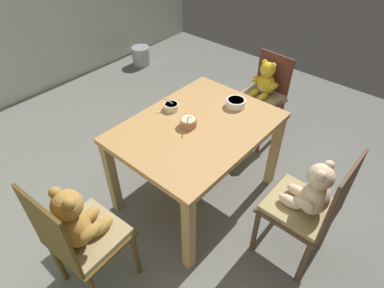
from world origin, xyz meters
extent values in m
cube|color=slate|center=(0.00, 0.00, -0.02)|extent=(5.20, 5.20, 0.04)
cube|color=#B4834A|center=(0.00, 0.00, 0.70)|extent=(1.15, 0.85, 0.04)
cube|color=tan|center=(-0.53, -0.38, 0.34)|extent=(0.06, 0.06, 0.68)
cube|color=tan|center=(0.53, -0.38, 0.34)|extent=(0.06, 0.06, 0.68)
cube|color=tan|center=(-0.53, 0.38, 0.34)|extent=(0.06, 0.06, 0.68)
cube|color=tan|center=(0.53, 0.38, 0.34)|extent=(0.06, 0.06, 0.68)
cube|color=brown|center=(0.03, -0.82, 0.44)|extent=(0.41, 0.42, 0.02)
cube|color=brown|center=(0.03, -1.02, 0.70)|extent=(0.37, 0.02, 0.49)
cylinder|color=brown|center=(0.21, -0.65, 0.22)|extent=(0.04, 0.04, 0.43)
cylinder|color=brown|center=(-0.14, -0.64, 0.22)|extent=(0.04, 0.04, 0.43)
cylinder|color=brown|center=(0.20, -1.00, 0.22)|extent=(0.04, 0.04, 0.43)
cylinder|color=brown|center=(-0.14, -1.00, 0.22)|extent=(0.04, 0.04, 0.43)
cube|color=tan|center=(0.03, -0.82, 0.47)|extent=(0.38, 0.38, 0.04)
ellipsoid|color=beige|center=(0.03, -0.89, 0.60)|extent=(0.20, 0.17, 0.23)
ellipsoid|color=#CCB693|center=(0.03, -0.84, 0.59)|extent=(0.11, 0.06, 0.14)
sphere|color=beige|center=(0.03, -0.88, 0.78)|extent=(0.15, 0.15, 0.15)
ellipsoid|color=#CCB693|center=(0.03, -0.83, 0.76)|extent=(0.06, 0.05, 0.05)
sphere|color=beige|center=(0.09, -0.89, 0.83)|extent=(0.06, 0.06, 0.06)
sphere|color=beige|center=(-0.02, -0.89, 0.83)|extent=(0.06, 0.06, 0.06)
ellipsoid|color=beige|center=(0.14, -0.87, 0.63)|extent=(0.06, 0.13, 0.06)
ellipsoid|color=beige|center=(-0.08, -0.87, 0.63)|extent=(0.06, 0.13, 0.06)
ellipsoid|color=beige|center=(0.09, -0.78, 0.52)|extent=(0.07, 0.15, 0.07)
ellipsoid|color=beige|center=(-0.02, -0.77, 0.52)|extent=(0.07, 0.15, 0.07)
cube|color=#572C21|center=(0.97, 0.05, 0.44)|extent=(0.41, 0.41, 0.02)
cube|color=#572C21|center=(1.15, 0.04, 0.65)|extent=(0.05, 0.35, 0.39)
cylinder|color=#572C21|center=(0.82, 0.22, 0.22)|extent=(0.04, 0.04, 0.43)
cylinder|color=#572C21|center=(0.80, -0.10, 0.22)|extent=(0.04, 0.04, 0.43)
cylinder|color=#572C21|center=(1.14, 0.20, 0.22)|extent=(0.04, 0.04, 0.43)
cylinder|color=#572C21|center=(1.11, -0.12, 0.22)|extent=(0.04, 0.04, 0.43)
cube|color=tan|center=(0.97, 0.05, 0.47)|extent=(0.37, 0.38, 0.04)
ellipsoid|color=yellow|center=(1.03, 0.04, 0.59)|extent=(0.16, 0.18, 0.20)
ellipsoid|color=beige|center=(0.99, 0.05, 0.58)|extent=(0.06, 0.10, 0.12)
sphere|color=yellow|center=(1.02, 0.04, 0.74)|extent=(0.14, 0.14, 0.14)
ellipsoid|color=beige|center=(0.98, 0.05, 0.73)|extent=(0.05, 0.06, 0.04)
sphere|color=yellow|center=(1.04, 0.09, 0.79)|extent=(0.05, 0.05, 0.05)
sphere|color=yellow|center=(1.03, 0.00, 0.79)|extent=(0.05, 0.05, 0.05)
ellipsoid|color=yellow|center=(1.02, 0.14, 0.61)|extent=(0.12, 0.06, 0.06)
ellipsoid|color=yellow|center=(1.01, -0.05, 0.61)|extent=(0.12, 0.06, 0.06)
ellipsoid|color=yellow|center=(0.93, 0.10, 0.52)|extent=(0.13, 0.07, 0.06)
ellipsoid|color=yellow|center=(0.93, 0.00, 0.52)|extent=(0.13, 0.07, 0.06)
cube|color=#523C18|center=(-0.97, 0.01, 0.44)|extent=(0.42, 0.44, 0.02)
cube|color=#523C18|center=(-1.15, 0.00, 0.69)|extent=(0.04, 0.38, 0.48)
cylinder|color=#523C18|center=(-0.79, -0.16, 0.22)|extent=(0.04, 0.04, 0.43)
cylinder|color=#523C18|center=(-0.82, 0.20, 0.22)|extent=(0.04, 0.04, 0.43)
cylinder|color=#523C18|center=(-1.14, 0.18, 0.22)|extent=(0.04, 0.04, 0.43)
cube|color=tan|center=(-0.97, 0.01, 0.47)|extent=(0.38, 0.41, 0.04)
ellipsoid|color=#A77A37|center=(-1.04, 0.00, 0.61)|extent=(0.19, 0.22, 0.24)
ellipsoid|color=beige|center=(-0.98, 0.01, 0.60)|extent=(0.07, 0.12, 0.15)
sphere|color=#A77A37|center=(-1.03, 0.00, 0.79)|extent=(0.16, 0.16, 0.16)
ellipsoid|color=beige|center=(-0.97, 0.01, 0.78)|extent=(0.06, 0.07, 0.05)
sphere|color=#A77A37|center=(-1.03, -0.05, 0.85)|extent=(0.06, 0.06, 0.06)
sphere|color=#A77A37|center=(-1.04, 0.06, 0.85)|extent=(0.06, 0.06, 0.06)
ellipsoid|color=#A77A37|center=(-1.00, -0.11, 0.64)|extent=(0.14, 0.08, 0.07)
ellipsoid|color=#A77A37|center=(-1.02, 0.12, 0.64)|extent=(0.14, 0.08, 0.07)
ellipsoid|color=#A77A37|center=(-0.91, -0.05, 0.53)|extent=(0.16, 0.08, 0.07)
ellipsoid|color=#A77A37|center=(-0.91, 0.07, 0.53)|extent=(0.16, 0.08, 0.07)
cylinder|color=beige|center=(0.03, 0.28, 0.74)|extent=(0.11, 0.11, 0.05)
cylinder|color=beige|center=(0.03, 0.28, 0.72)|extent=(0.06, 0.06, 0.01)
cylinder|color=beige|center=(0.03, 0.28, 0.76)|extent=(0.09, 0.09, 0.01)
cylinder|color=#BCBCC1|center=(0.01, 0.30, 0.79)|extent=(0.05, 0.07, 0.06)
ellipsoid|color=#BCBCC1|center=(0.03, 0.27, 0.76)|extent=(0.04, 0.04, 0.01)
cylinder|color=#B27153|center=(-0.04, 0.04, 0.75)|extent=(0.12, 0.12, 0.06)
cylinder|color=#B27153|center=(-0.04, 0.04, 0.72)|extent=(0.07, 0.07, 0.01)
cylinder|color=beige|center=(-0.04, 0.04, 0.77)|extent=(0.10, 0.10, 0.01)
cylinder|color=#BCBCC1|center=(-0.06, 0.02, 0.81)|extent=(0.05, 0.08, 0.06)
ellipsoid|color=#BCBCC1|center=(-0.04, 0.05, 0.77)|extent=(0.04, 0.04, 0.01)
cylinder|color=white|center=(0.38, -0.06, 0.75)|extent=(0.15, 0.15, 0.06)
cylinder|color=white|center=(0.38, -0.06, 0.72)|extent=(0.08, 0.08, 0.01)
cylinder|color=#C3B496|center=(0.38, -0.06, 0.77)|extent=(0.12, 0.12, 0.01)
cylinder|color=#93969B|center=(1.33, 2.15, 0.12)|extent=(0.25, 0.25, 0.25)
camera|label=1|loc=(-1.40, -1.17, 2.09)|focal=30.20mm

